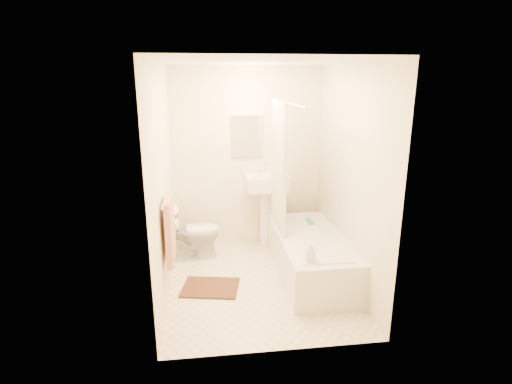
{
  "coord_description": "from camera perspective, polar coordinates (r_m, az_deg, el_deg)",
  "views": [
    {
      "loc": [
        -0.55,
        -4.05,
        2.24
      ],
      "look_at": [
        0.0,
        0.25,
        1.0
      ],
      "focal_mm": 28.0,
      "sensor_mm": 36.0,
      "label": 1
    }
  ],
  "objects": [
    {
      "name": "towel",
      "position": [
        4.09,
        -12.18,
        -5.33
      ],
      "size": [
        0.06,
        0.45,
        0.66
      ],
      "primitive_type": "cube",
      "color": "#CC7266",
      "rests_on": "towel_bar"
    },
    {
      "name": "mirror",
      "position": [
        5.31,
        -1.28,
        7.94
      ],
      "size": [
        0.4,
        0.03,
        0.55
      ],
      "primitive_type": "cube",
      "color": "white",
      "rests_on": "wall_back"
    },
    {
      "name": "towel_bar",
      "position": [
        3.99,
        -12.87,
        -1.05
      ],
      "size": [
        0.02,
        0.6,
        0.02
      ],
      "primitive_type": "cylinder",
      "rotation": [
        1.57,
        0.0,
        0.0
      ],
      "color": "silver",
      "rests_on": "wall_left"
    },
    {
      "name": "bath_mat",
      "position": [
        4.57,
        -6.53,
        -13.39
      ],
      "size": [
        0.68,
        0.56,
        0.02
      ],
      "primitive_type": "cube",
      "rotation": [
        0.0,
        0.0,
        -0.19
      ],
      "color": "#542823",
      "rests_on": "floor"
    },
    {
      "name": "sink",
      "position": [
        5.45,
        1.53,
        -2.17
      ],
      "size": [
        0.56,
        0.45,
        1.1
      ],
      "primitive_type": null,
      "rotation": [
        0.0,
        0.0,
        0.0
      ],
      "color": "white",
      "rests_on": "floor"
    },
    {
      "name": "toilet",
      "position": [
        5.2,
        -9.02,
        -5.69
      ],
      "size": [
        0.71,
        0.41,
        0.68
      ],
      "primitive_type": "imported",
      "rotation": [
        0.0,
        0.0,
        1.61
      ],
      "color": "silver",
      "rests_on": "floor"
    },
    {
      "name": "shower_curtain",
      "position": [
        4.74,
        3.22,
        3.51
      ],
      "size": [
        0.04,
        0.8,
        1.55
      ],
      "primitive_type": "cube",
      "color": "silver",
      "rests_on": "curtain_rod"
    },
    {
      "name": "ceiling",
      "position": [
        4.09,
        0.47,
        18.19
      ],
      "size": [
        2.4,
        2.4,
        0.0
      ],
      "primitive_type": "plane",
      "color": "white",
      "rests_on": "ground"
    },
    {
      "name": "floor",
      "position": [
        4.66,
        0.4,
        -12.76
      ],
      "size": [
        2.4,
        2.4,
        0.0
      ],
      "primitive_type": "plane",
      "color": "beige",
      "rests_on": "ground"
    },
    {
      "name": "toilet_paper",
      "position": [
        4.47,
        -11.75,
        -4.58
      ],
      "size": [
        0.11,
        0.12,
        0.12
      ],
      "primitive_type": "cylinder",
      "rotation": [
        0.0,
        1.57,
        0.0
      ],
      "color": "white",
      "rests_on": "wall_left"
    },
    {
      "name": "wall_left",
      "position": [
        4.21,
        -13.19,
        1.22
      ],
      "size": [
        0.02,
        2.4,
        2.4
      ],
      "primitive_type": "cube",
      "color": "beige",
      "rests_on": "ground"
    },
    {
      "name": "curtain_rod",
      "position": [
        4.25,
        4.38,
        12.67
      ],
      "size": [
        0.03,
        1.7,
        0.03
      ],
      "primitive_type": "cylinder",
      "rotation": [
        1.57,
        0.0,
        0.0
      ],
      "color": "silver",
      "rests_on": "wall_back"
    },
    {
      "name": "wall_right",
      "position": [
        4.46,
        13.27,
        2.04
      ],
      "size": [
        0.02,
        2.4,
        2.4
      ],
      "primitive_type": "cube",
      "color": "beige",
      "rests_on": "ground"
    },
    {
      "name": "soap_bottle",
      "position": [
        4.03,
        7.81,
        -8.53
      ],
      "size": [
        0.11,
        0.11,
        0.2
      ],
      "primitive_type": "imported",
      "rotation": [
        0.0,
        0.0,
        -0.16
      ],
      "color": "silver",
      "rests_on": "bathtub"
    },
    {
      "name": "wall_back",
      "position": [
        5.38,
        -1.28,
        4.81
      ],
      "size": [
        2.0,
        0.02,
        2.4
      ],
      "primitive_type": "cube",
      "color": "beige",
      "rests_on": "ground"
    },
    {
      "name": "bathtub",
      "position": [
        4.8,
        7.74,
        -8.88
      ],
      "size": [
        0.74,
        1.69,
        0.48
      ],
      "primitive_type": null,
      "color": "silver",
      "rests_on": "floor"
    },
    {
      "name": "scrub_brush",
      "position": [
        5.1,
        7.71,
        -4.19
      ],
      "size": [
        0.06,
        0.19,
        0.04
      ],
      "primitive_type": "cube",
      "rotation": [
        0.0,
        0.0,
        -0.01
      ],
      "color": "#32AB6A",
      "rests_on": "bathtub"
    }
  ]
}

